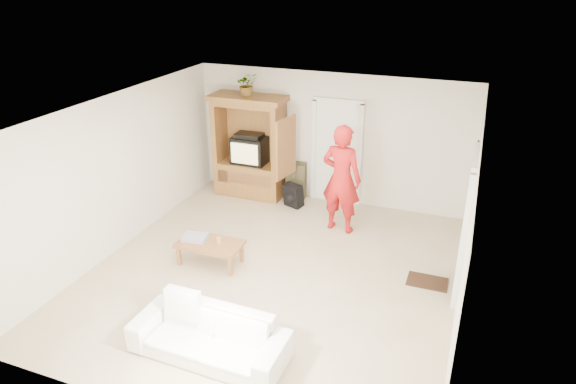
% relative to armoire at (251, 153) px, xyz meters
% --- Properties ---
extents(floor, '(6.00, 6.00, 0.00)m').
position_rel_armoire_xyz_m(floor, '(1.58, -2.66, -0.91)').
color(floor, tan).
rests_on(floor, ground).
extents(ceiling, '(6.00, 6.00, 0.00)m').
position_rel_armoire_xyz_m(ceiling, '(1.58, -2.66, 1.69)').
color(ceiling, white).
rests_on(ceiling, floor).
extents(wall_back, '(5.50, 0.00, 5.50)m').
position_rel_armoire_xyz_m(wall_back, '(1.58, 0.34, 0.39)').
color(wall_back, silver).
rests_on(wall_back, floor).
extents(wall_front, '(5.50, 0.00, 5.50)m').
position_rel_armoire_xyz_m(wall_front, '(1.58, -5.66, 0.39)').
color(wall_front, silver).
rests_on(wall_front, floor).
extents(wall_left, '(0.00, 6.00, 6.00)m').
position_rel_armoire_xyz_m(wall_left, '(-1.17, -2.66, 0.39)').
color(wall_left, silver).
rests_on(wall_left, floor).
extents(wall_right, '(0.00, 6.00, 6.00)m').
position_rel_armoire_xyz_m(wall_right, '(4.33, -2.66, 0.39)').
color(wall_right, silver).
rests_on(wall_right, floor).
extents(armoire, '(1.82, 1.14, 2.10)m').
position_rel_armoire_xyz_m(armoire, '(0.00, 0.00, 0.00)').
color(armoire, olive).
rests_on(armoire, floor).
extents(door_back, '(0.85, 0.05, 2.04)m').
position_rel_armoire_xyz_m(door_back, '(1.73, 0.31, 0.11)').
color(door_back, white).
rests_on(door_back, floor).
extents(doorway_right, '(0.05, 0.90, 2.04)m').
position_rel_armoire_xyz_m(doorway_right, '(4.30, -2.06, 0.11)').
color(doorway_right, black).
rests_on(doorway_right, floor).
extents(framed_picture, '(0.03, 0.60, 0.48)m').
position_rel_armoire_xyz_m(framed_picture, '(4.31, -0.76, 0.69)').
color(framed_picture, black).
rests_on(framed_picture, wall_right).
extents(doormat, '(0.60, 0.40, 0.02)m').
position_rel_armoire_xyz_m(doormat, '(3.88, -2.06, -0.90)').
color(doormat, '#382316').
rests_on(doormat, floor).
extents(plant, '(0.53, 0.52, 0.45)m').
position_rel_armoire_xyz_m(plant, '(-0.02, -0.03, 1.41)').
color(plant, '#4C7238').
rests_on(plant, armoire).
extents(man, '(0.78, 0.57, 1.99)m').
position_rel_armoire_xyz_m(man, '(2.15, -0.87, 0.08)').
color(man, '#B21718').
rests_on(man, floor).
extents(sofa, '(1.97, 0.82, 0.57)m').
position_rel_armoire_xyz_m(sofa, '(1.55, -4.64, -0.62)').
color(sofa, white).
rests_on(sofa, floor).
extents(coffee_table, '(1.04, 0.59, 0.38)m').
position_rel_armoire_xyz_m(coffee_table, '(0.53, -2.75, -0.57)').
color(coffee_table, '#956333').
rests_on(coffee_table, floor).
extents(towel, '(0.42, 0.33, 0.08)m').
position_rel_armoire_xyz_m(towel, '(0.26, -2.75, -0.48)').
color(towel, '#F7528E').
rests_on(towel, coffee_table).
extents(candle, '(0.08, 0.08, 0.10)m').
position_rel_armoire_xyz_m(candle, '(0.67, -2.71, -0.47)').
color(candle, tan).
rests_on(candle, coffee_table).
extents(backpack_black, '(0.42, 0.33, 0.45)m').
position_rel_armoire_xyz_m(backpack_black, '(1.03, -0.27, -0.68)').
color(backpack_black, black).
rests_on(backpack_black, floor).
extents(backpack_olive, '(0.43, 0.35, 0.75)m').
position_rel_armoire_xyz_m(backpack_olive, '(0.93, 0.19, -0.53)').
color(backpack_olive, '#47442B').
rests_on(backpack_olive, floor).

